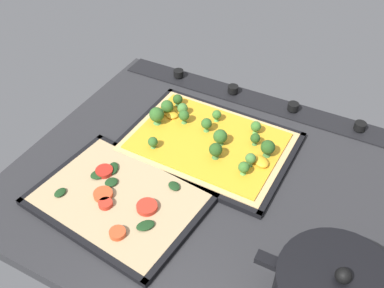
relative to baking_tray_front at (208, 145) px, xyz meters
The scene contains 6 objects.
ground_plane 10.78cm from the baking_tray_front, 118.46° to the left, with size 82.87×68.96×3.00cm, color #28282B.
stove_control_panel 22.23cm from the baking_tray_front, 103.15° to the right, with size 79.56×7.00×2.60cm.
baking_tray_front is the anchor object (origin of this frame).
broccoli_pizza 1.54cm from the baking_tray_front, 39.09° to the right, with size 36.12×26.58×5.80cm.
baking_tray_back 25.01cm from the baking_tray_front, 69.70° to the left, with size 35.79×28.02×1.30cm.
veggie_pizza_back 25.04cm from the baking_tray_front, 69.64° to the left, with size 33.14×25.37×1.90cm.
Camera 1 is at (-25.87, 57.79, 67.57)cm, focal length 40.23 mm.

